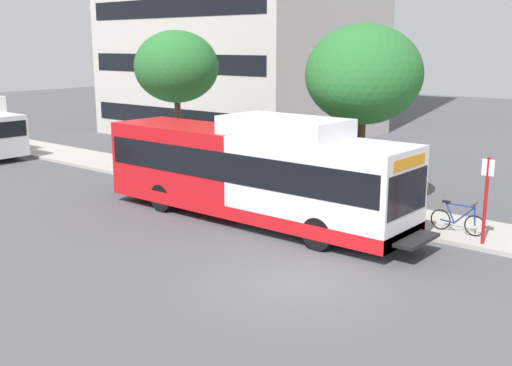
{
  "coord_description": "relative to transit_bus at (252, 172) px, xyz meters",
  "views": [
    {
      "loc": [
        -11.87,
        -8.61,
        5.87
      ],
      "look_at": [
        2.87,
        3.68,
        1.6
      ],
      "focal_mm": 43.42,
      "sensor_mm": 36.0,
      "label": 1
    }
  ],
  "objects": [
    {
      "name": "street_tree_near_stop",
      "position": [
        3.89,
        -1.92,
        3.16
      ],
      "size": [
        4.16,
        4.16,
        6.51
      ],
      "color": "#4C3823",
      "rests_on": "sidewalk_curb"
    },
    {
      "name": "bus_stop_sign_pole",
      "position": [
        2.11,
        -7.16,
        -0.05
      ],
      "size": [
        0.1,
        0.36,
        2.6
      ],
      "color": "red",
      "rests_on": "sidewalk_curb"
    },
    {
      "name": "ground_plane",
      "position": [
        -3.73,
        3.41,
        -1.7
      ],
      "size": [
        120.0,
        120.0,
        0.0
      ],
      "primitive_type": "plane",
      "color": "#4C4C51"
    },
    {
      "name": "transit_bus",
      "position": [
        0.0,
        0.0,
        0.0
      ],
      "size": [
        2.58,
        12.25,
        3.65
      ],
      "color": "white",
      "rests_on": "ground"
    },
    {
      "name": "sidewalk_curb",
      "position": [
        3.27,
        1.41,
        -1.63
      ],
      "size": [
        3.0,
        56.0,
        0.14
      ],
      "primitive_type": "cube",
      "color": "#A8A399",
      "rests_on": "ground"
    },
    {
      "name": "street_tree_mid_block",
      "position": [
        4.02,
        7.87,
        3.21
      ],
      "size": [
        3.83,
        3.83,
        6.42
      ],
      "color": "#4C3823",
      "rests_on": "sidewalk_curb"
    },
    {
      "name": "bicycle_parked",
      "position": [
        2.69,
        -6.15,
        -1.14
      ],
      "size": [
        0.52,
        1.76,
        1.02
      ],
      "color": "black",
      "rests_on": "sidewalk_curb"
    }
  ]
}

